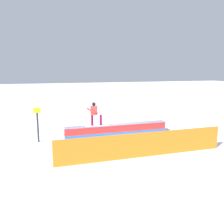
{
  "coord_description": "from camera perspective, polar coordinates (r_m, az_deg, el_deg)",
  "views": [
    {
      "loc": [
        4.6,
        13.25,
        4.05
      ],
      "look_at": [
        0.66,
        0.99,
        1.7
      ],
      "focal_mm": 37.03,
      "sensor_mm": 36.0,
      "label": 1
    }
  ],
  "objects": [
    {
      "name": "trail_marker",
      "position": [
        13.72,
        -17.88,
        -2.77
      ],
      "size": [
        0.4,
        0.1,
        1.98
      ],
      "color": "#262628",
      "rests_on": "ground_plane"
    },
    {
      "name": "safety_fence",
      "position": [
        11.04,
        7.87,
        -8.03
      ],
      "size": [
        8.35,
        0.17,
        1.18
      ],
      "primitive_type": "cube",
      "rotation": [
        0.0,
        0.0,
        -0.01
      ],
      "color": "orange",
      "rests_on": "ground_plane"
    },
    {
      "name": "grind_box",
      "position": [
        14.51,
        1.3,
        -4.52
      ],
      "size": [
        6.53,
        0.6,
        0.73
      ],
      "color": "red",
      "rests_on": "ground_plane"
    },
    {
      "name": "snowboarder",
      "position": [
        13.89,
        -4.31,
        -0.24
      ],
      "size": [
        1.45,
        0.49,
        1.43
      ],
      "color": "silver",
      "rests_on": "grind_box"
    },
    {
      "name": "ground_plane",
      "position": [
        14.6,
        1.3,
        -5.78
      ],
      "size": [
        120.0,
        120.0,
        0.0
      ],
      "primitive_type": "plane",
      "color": "white"
    }
  ]
}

